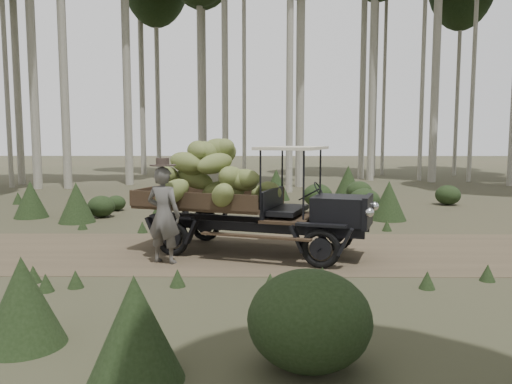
% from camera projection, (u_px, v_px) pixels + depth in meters
% --- Properties ---
extents(ground, '(120.00, 120.00, 0.00)m').
position_uv_depth(ground, '(259.00, 252.00, 10.87)').
color(ground, '#473D2B').
rests_on(ground, ground).
extents(dirt_track, '(70.00, 4.00, 0.01)m').
position_uv_depth(dirt_track, '(259.00, 252.00, 10.87)').
color(dirt_track, brown).
rests_on(dirt_track, ground).
extents(banana_truck, '(5.23, 3.17, 2.56)m').
position_uv_depth(banana_truck, '(236.00, 186.00, 10.65)').
color(banana_truck, black).
rests_on(banana_truck, ground).
extents(farmer, '(0.81, 0.66, 2.08)m').
position_uv_depth(farmer, '(164.00, 214.00, 9.80)').
color(farmer, '#4F4C48').
rests_on(farmer, ground).
extents(undergrowth, '(23.03, 21.44, 1.31)m').
position_uv_depth(undergrowth, '(329.00, 223.00, 11.53)').
color(undergrowth, '#233319').
rests_on(undergrowth, ground).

